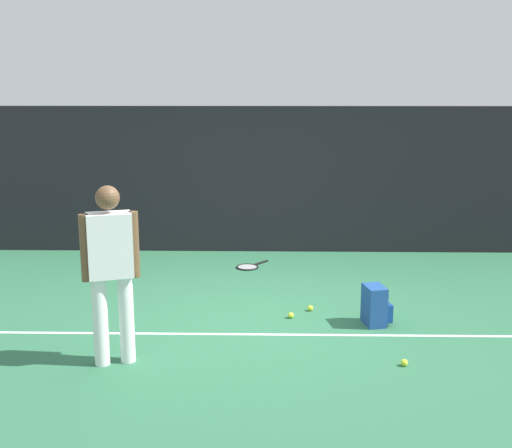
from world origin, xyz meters
TOP-DOWN VIEW (x-y plane):
  - ground_plane at (0.00, 0.00)m, footprint 12.00×12.00m
  - back_fence at (0.00, 3.00)m, footprint 10.00×0.10m
  - court_line at (0.00, -0.50)m, footprint 9.00×0.05m
  - tennis_player at (-1.30, -1.23)m, footprint 0.51×0.33m
  - tennis_racket at (-0.14, 2.03)m, footprint 0.53×0.58m
  - backpack at (1.32, -0.18)m, footprint 0.33×0.34m
  - tennis_ball_near_player at (0.40, -0.01)m, footprint 0.07×0.07m
  - tennis_ball_by_fence at (1.43, -1.25)m, footprint 0.07×0.07m
  - tennis_ball_mid_court at (0.64, 0.23)m, footprint 0.07×0.07m

SIDE VIEW (x-z plane):
  - ground_plane at x=0.00m, z-range 0.00..0.00m
  - court_line at x=0.00m, z-range 0.00..0.00m
  - tennis_racket at x=-0.14m, z-range 0.00..0.03m
  - tennis_ball_near_player at x=0.40m, z-range 0.00..0.07m
  - tennis_ball_by_fence at x=1.43m, z-range 0.00..0.07m
  - tennis_ball_mid_court at x=0.64m, z-range 0.00..0.07m
  - backpack at x=1.32m, z-range -0.01..0.43m
  - tennis_player at x=-1.30m, z-range 0.12..1.82m
  - back_fence at x=0.00m, z-range 0.00..2.27m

